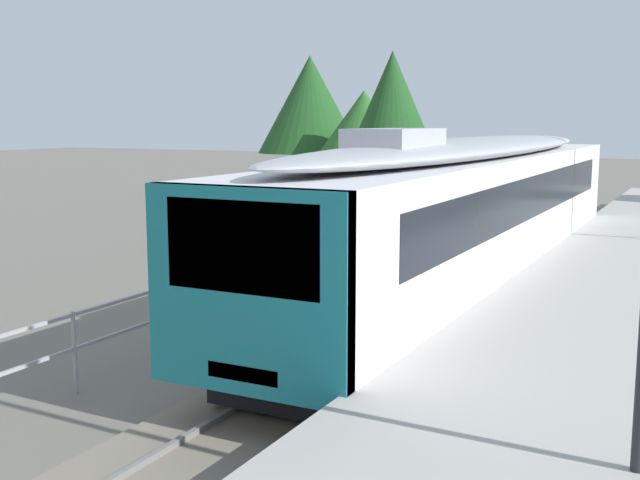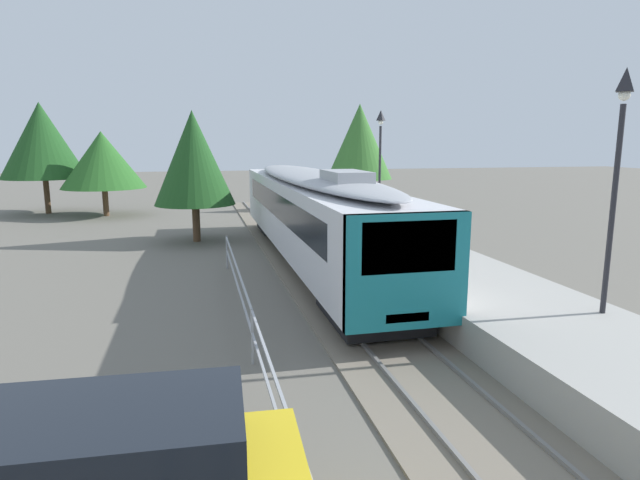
% 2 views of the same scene
% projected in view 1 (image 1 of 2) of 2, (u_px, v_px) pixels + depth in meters
% --- Properties ---
extents(ground_plane, '(160.00, 160.00, 0.00)m').
position_uv_depth(ground_plane, '(137.00, 377.00, 12.36)').
color(ground_plane, '#6B665B').
extents(track_rails, '(3.20, 60.00, 0.14)m').
position_uv_depth(track_rails, '(304.00, 406.00, 11.00)').
color(track_rails, slate).
rests_on(track_rails, ground).
extents(commuter_train, '(2.82, 19.52, 3.74)m').
position_uv_depth(commuter_train, '(472.00, 203.00, 17.80)').
color(commuter_train, silver).
rests_on(commuter_train, track_rails).
extents(station_platform, '(3.90, 60.00, 0.90)m').
position_uv_depth(station_platform, '(539.00, 418.00, 9.47)').
color(station_platform, '#A8A59E').
rests_on(station_platform, ground).
extents(tree_behind_carpark, '(5.27, 5.27, 5.42)m').
position_uv_depth(tree_behind_carpark, '(364.00, 129.00, 36.68)').
color(tree_behind_carpark, brown).
rests_on(tree_behind_carpark, ground).
extents(tree_behind_station_far, '(3.80, 3.80, 6.19)m').
position_uv_depth(tree_behind_station_far, '(392.00, 122.00, 24.72)').
color(tree_behind_station_far, brown).
rests_on(tree_behind_station_far, ground).
extents(tree_distant_left, '(5.38, 5.38, 7.32)m').
position_uv_depth(tree_distant_left, '(310.00, 105.00, 40.19)').
color(tree_distant_left, brown).
rests_on(tree_distant_left, ground).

